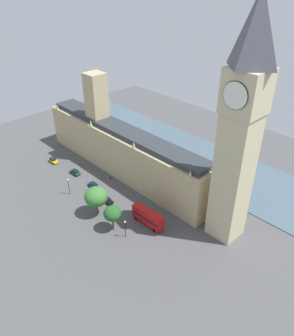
% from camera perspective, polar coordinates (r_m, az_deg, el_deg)
% --- Properties ---
extents(ground_plane, '(145.30, 145.30, 0.00)m').
position_cam_1_polar(ground_plane, '(118.82, -4.79, -0.87)').
color(ground_plane, '#4C4C4F').
extents(river_thames, '(29.38, 130.77, 0.25)m').
position_cam_1_polar(river_thames, '(135.77, 4.50, 3.61)').
color(river_thames, '#475B6B').
rests_on(river_thames, ground).
extents(parliament_building, '(10.54, 75.30, 32.93)m').
position_cam_1_polar(parliament_building, '(116.16, -4.61, 3.53)').
color(parliament_building, tan).
rests_on(parliament_building, ground).
extents(clock_tower, '(8.78, 8.78, 61.90)m').
position_cam_1_polar(clock_tower, '(78.94, 15.94, 6.88)').
color(clock_tower, '#CCBA8E').
rests_on(clock_tower, ground).
extents(car_yellow_cab_corner, '(1.96, 4.44, 1.74)m').
position_cam_1_polar(car_yellow_cab_corner, '(129.34, -15.97, 1.27)').
color(car_yellow_cab_corner, gold).
rests_on(car_yellow_cab_corner, ground).
extents(car_dark_green_under_trees, '(2.10, 4.39, 1.74)m').
position_cam_1_polar(car_dark_green_under_trees, '(120.01, -12.37, -0.70)').
color(car_dark_green_under_trees, '#19472D').
rests_on(car_dark_green_under_trees, ground).
extents(car_blue_midblock, '(2.04, 4.48, 1.74)m').
position_cam_1_polar(car_blue_midblock, '(111.82, -9.28, -2.95)').
color(car_blue_midblock, navy).
rests_on(car_blue_midblock, ground).
extents(car_black_far_end, '(1.87, 4.42, 1.74)m').
position_cam_1_polar(car_black_far_end, '(104.48, -6.95, -5.51)').
color(car_black_far_end, black).
rests_on(car_black_far_end, ground).
extents(double_decker_bus_leading, '(2.88, 10.56, 4.75)m').
position_cam_1_polar(double_decker_bus_leading, '(94.58, 0.15, -8.45)').
color(double_decker_bus_leading, red).
rests_on(double_decker_bus_leading, ground).
extents(pedestrian_trailing, '(0.58, 0.47, 1.56)m').
position_cam_1_polar(pedestrian_trailing, '(115.32, -6.38, -1.65)').
color(pedestrian_trailing, navy).
rests_on(pedestrian_trailing, ground).
extents(plane_tree_kerbside, '(4.97, 4.97, 7.84)m').
position_cam_1_polar(plane_tree_kerbside, '(91.38, -6.02, -7.85)').
color(plane_tree_kerbside, brown).
rests_on(plane_tree_kerbside, ground).
extents(plane_tree_near_tower, '(6.83, 6.83, 9.27)m').
position_cam_1_polar(plane_tree_near_tower, '(97.00, -8.84, -4.95)').
color(plane_tree_near_tower, brown).
rests_on(plane_tree_near_tower, ground).
extents(street_lamp_by_river_gate, '(0.56, 0.56, 5.64)m').
position_cam_1_polar(street_lamp_by_river_gate, '(89.81, -3.80, -9.97)').
color(street_lamp_by_river_gate, black).
rests_on(street_lamp_by_river_gate, ground).
extents(street_lamp_opposite_hall, '(0.56, 0.56, 5.82)m').
position_cam_1_polar(street_lamp_opposite_hall, '(108.37, -13.47, -2.65)').
color(street_lamp_opposite_hall, black).
rests_on(street_lamp_opposite_hall, ground).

